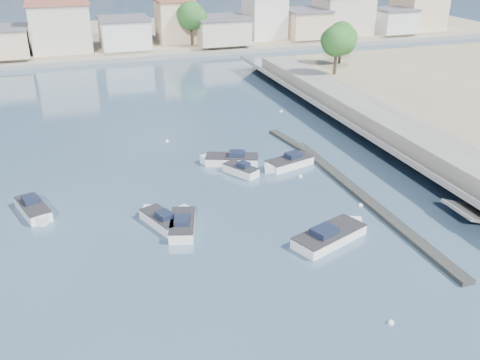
{
  "coord_description": "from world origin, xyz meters",
  "views": [
    {
      "loc": [
        -15.74,
        -24.92,
        20.4
      ],
      "look_at": [
        -2.63,
        14.07,
        1.4
      ],
      "focal_mm": 40.0,
      "sensor_mm": 36.0,
      "label": 1
    }
  ],
  "objects_px": {
    "motorboat_a": "(160,220)",
    "motorboat_b": "(183,224)",
    "motorboat_h": "(332,235)",
    "motorboat_d": "(287,163)",
    "motorboat_g": "(34,210)",
    "motorboat_f": "(239,170)",
    "motorboat_c": "(229,160)"
  },
  "relations": [
    {
      "from": "motorboat_b",
      "to": "motorboat_h",
      "type": "distance_m",
      "value": 11.22
    },
    {
      "from": "motorboat_a",
      "to": "motorboat_d",
      "type": "relative_size",
      "value": 0.86
    },
    {
      "from": "motorboat_b",
      "to": "motorboat_c",
      "type": "relative_size",
      "value": 0.89
    },
    {
      "from": "motorboat_f",
      "to": "motorboat_g",
      "type": "distance_m",
      "value": 18.21
    },
    {
      "from": "motorboat_g",
      "to": "motorboat_d",
      "type": "bearing_deg",
      "value": 5.96
    },
    {
      "from": "motorboat_g",
      "to": "motorboat_c",
      "type": "bearing_deg",
      "value": 15.57
    },
    {
      "from": "motorboat_h",
      "to": "motorboat_a",
      "type": "bearing_deg",
      "value": 151.19
    },
    {
      "from": "motorboat_h",
      "to": "motorboat_b",
      "type": "bearing_deg",
      "value": 152.66
    },
    {
      "from": "motorboat_a",
      "to": "motorboat_c",
      "type": "relative_size",
      "value": 0.81
    },
    {
      "from": "motorboat_c",
      "to": "motorboat_a",
      "type": "bearing_deg",
      "value": -131.58
    },
    {
      "from": "motorboat_a",
      "to": "motorboat_c",
      "type": "distance_m",
      "value": 13.0
    },
    {
      "from": "motorboat_h",
      "to": "motorboat_d",
      "type": "bearing_deg",
      "value": 80.74
    },
    {
      "from": "motorboat_b",
      "to": "motorboat_c",
      "type": "distance_m",
      "value": 13.0
    },
    {
      "from": "motorboat_a",
      "to": "motorboat_b",
      "type": "xyz_separation_m",
      "value": [
        1.49,
        -1.15,
        -0.0
      ]
    },
    {
      "from": "motorboat_b",
      "to": "motorboat_g",
      "type": "height_order",
      "value": "same"
    },
    {
      "from": "motorboat_c",
      "to": "motorboat_f",
      "type": "distance_m",
      "value": 2.62
    },
    {
      "from": "motorboat_f",
      "to": "motorboat_h",
      "type": "distance_m",
      "value": 13.68
    },
    {
      "from": "motorboat_c",
      "to": "motorboat_g",
      "type": "height_order",
      "value": "same"
    },
    {
      "from": "motorboat_a",
      "to": "motorboat_c",
      "type": "height_order",
      "value": "same"
    },
    {
      "from": "motorboat_c",
      "to": "motorboat_h",
      "type": "xyz_separation_m",
      "value": [
        2.84,
        -16.03,
        -0.0
      ]
    },
    {
      "from": "motorboat_f",
      "to": "motorboat_g",
      "type": "xyz_separation_m",
      "value": [
        -18.06,
        -2.37,
        0.0
      ]
    },
    {
      "from": "motorboat_b",
      "to": "motorboat_f",
      "type": "bearing_deg",
      "value": 48.5
    },
    {
      "from": "motorboat_d",
      "to": "motorboat_f",
      "type": "bearing_deg",
      "value": -179.74
    },
    {
      "from": "motorboat_g",
      "to": "motorboat_h",
      "type": "bearing_deg",
      "value": -28.06
    },
    {
      "from": "motorboat_a",
      "to": "motorboat_b",
      "type": "relative_size",
      "value": 0.91
    },
    {
      "from": "motorboat_a",
      "to": "motorboat_d",
      "type": "height_order",
      "value": "same"
    },
    {
      "from": "motorboat_d",
      "to": "motorboat_g",
      "type": "height_order",
      "value": "same"
    },
    {
      "from": "motorboat_d",
      "to": "motorboat_h",
      "type": "distance_m",
      "value": 13.61
    },
    {
      "from": "motorboat_g",
      "to": "motorboat_h",
      "type": "relative_size",
      "value": 0.78
    },
    {
      "from": "motorboat_d",
      "to": "motorboat_a",
      "type": "bearing_deg",
      "value": -152.43
    },
    {
      "from": "motorboat_c",
      "to": "motorboat_f",
      "type": "relative_size",
      "value": 1.54
    },
    {
      "from": "motorboat_g",
      "to": "motorboat_h",
      "type": "xyz_separation_m",
      "value": [
        20.72,
        -11.04,
        -0.0
      ]
    }
  ]
}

